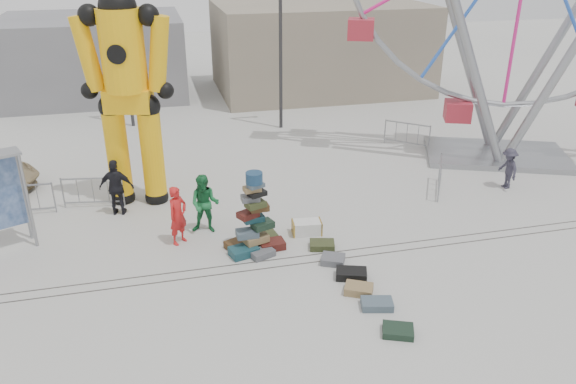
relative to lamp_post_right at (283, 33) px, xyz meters
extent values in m
plane|color=#9E9E99|center=(-3.09, -13.00, -4.48)|extent=(90.00, 90.00, 0.00)
cube|color=#47443F|center=(-3.09, -12.40, -4.48)|extent=(40.00, 0.04, 0.01)
cube|color=#47443F|center=(-3.09, -12.00, -4.48)|extent=(40.00, 0.04, 0.01)
cube|color=gray|center=(3.91, 7.00, -1.98)|extent=(12.00, 8.00, 5.00)
cube|color=gray|center=(-9.09, 9.00, -2.28)|extent=(10.00, 8.00, 4.40)
cylinder|color=#2D2D30|center=(-0.09, 0.00, -0.48)|extent=(0.16, 0.16, 8.00)
cylinder|color=#2D2D30|center=(-7.09, 2.00, -0.48)|extent=(0.16, 0.16, 8.00)
cube|color=#1B4751|center=(-3.90, -11.53, -4.35)|extent=(0.92, 0.74, 0.26)
cube|color=#511A15|center=(-3.02, -11.33, -4.36)|extent=(0.79, 0.58, 0.24)
cube|color=#4C3218|center=(-4.01, -11.04, -4.37)|extent=(0.84, 0.73, 0.22)
cube|color=#394120|center=(-3.13, -10.85, -4.36)|extent=(0.79, 0.60, 0.24)
cube|color=slate|center=(-3.40, -11.72, -4.38)|extent=(0.80, 0.68, 0.20)
cube|color=black|center=(-3.61, -10.75, -4.37)|extent=(0.71, 0.52, 0.22)
cube|color=#96784C|center=(-3.50, -11.29, -4.11)|extent=(0.81, 0.67, 0.22)
cube|color=#4C5F6D|center=(-3.75, -11.31, -3.90)|extent=(0.65, 0.46, 0.20)
cube|color=#1B3122|center=(-3.28, -11.26, -3.70)|extent=(0.72, 0.60, 0.20)
cube|color=#1B4751|center=(-3.53, -11.14, -3.51)|extent=(0.66, 0.49, 0.18)
cube|color=#511A15|center=(-3.69, -11.23, -3.33)|extent=(0.70, 0.62, 0.18)
cube|color=#4C3218|center=(-3.36, -11.20, -3.15)|extent=(0.57, 0.41, 0.18)
cube|color=#394120|center=(-3.49, -11.33, -2.98)|extent=(0.65, 0.54, 0.16)
cube|color=slate|center=(-3.61, -11.23, -2.82)|extent=(0.52, 0.36, 0.16)
cube|color=black|center=(-3.42, -11.27, -2.67)|extent=(0.59, 0.49, 0.14)
cube|color=#96784C|center=(-3.56, -11.25, -2.53)|extent=(0.52, 0.38, 0.14)
cube|color=#4C5F6D|center=(-3.46, -11.31, -2.40)|extent=(0.54, 0.45, 0.12)
cylinder|color=navy|center=(-3.50, -11.29, -2.18)|extent=(0.48, 0.48, 0.32)
sphere|color=black|center=(-7.37, -6.86, -4.32)|extent=(0.81, 0.81, 0.81)
cylinder|color=#FCB70D|center=(-7.37, -6.86, -2.78)|extent=(0.74, 0.74, 3.40)
sphere|color=black|center=(-7.37, -6.86, -1.08)|extent=(0.85, 0.85, 0.85)
sphere|color=black|center=(-6.23, -7.14, -4.32)|extent=(0.81, 0.81, 0.81)
cylinder|color=#FCB70D|center=(-6.23, -7.14, -2.78)|extent=(0.74, 0.74, 3.40)
sphere|color=black|center=(-6.23, -7.14, -1.08)|extent=(0.85, 0.85, 0.85)
cube|color=#FCB70D|center=(-6.80, -7.00, -0.87)|extent=(1.65, 1.18, 0.74)
cylinder|color=#FCB70D|center=(-6.80, -7.00, 0.73)|extent=(1.38, 1.38, 2.55)
sphere|color=black|center=(-6.80, -7.00, 2.01)|extent=(1.17, 1.17, 1.17)
sphere|color=black|center=(-7.68, -6.79, 1.79)|extent=(0.68, 0.68, 0.68)
cylinder|color=#FCB70D|center=(-7.89, -6.74, 0.62)|extent=(0.98, 0.74, 2.39)
sphere|color=black|center=(-7.99, -6.71, -0.55)|extent=(0.55, 0.55, 0.55)
sphere|color=black|center=(-5.92, -7.21, 1.79)|extent=(0.68, 0.68, 0.68)
cylinder|color=#FCB70D|center=(-5.72, -7.26, 0.62)|extent=(0.98, 0.74, 2.39)
sphere|color=black|center=(-5.61, -7.29, -0.55)|extent=(0.55, 0.55, 0.55)
cube|color=gray|center=(7.76, -6.13, -4.37)|extent=(6.54, 5.28, 0.23)
cylinder|color=gray|center=(5.69, -6.40, 0.06)|extent=(3.79, 1.79, 9.21)
cylinder|color=gray|center=(9.06, -7.76, 0.06)|extent=(3.79, 1.79, 9.21)
cylinder|color=gray|center=(6.46, -4.50, 0.06)|extent=(3.79, 1.79, 9.21)
cylinder|color=gray|center=(9.83, -5.86, 0.06)|extent=(3.79, 1.79, 9.21)
cube|color=#A72332|center=(7.76, -6.13, -2.78)|extent=(1.33, 1.33, 0.79)
cylinder|color=gray|center=(-9.95, -9.23, -3.01)|extent=(0.10, 0.10, 2.94)
cube|color=silver|center=(-1.77, -10.70, -4.27)|extent=(0.95, 0.61, 0.42)
cube|color=#394120|center=(-1.57, -11.68, -4.38)|extent=(0.84, 0.70, 0.20)
cube|color=slate|center=(-1.52, -12.55, -4.38)|extent=(0.82, 0.78, 0.20)
cube|color=black|center=(-1.27, -13.40, -4.37)|extent=(0.95, 0.76, 0.23)
cube|color=#96784C|center=(-1.33, -14.13, -4.37)|extent=(0.87, 0.78, 0.22)
cube|color=#4C5F6D|center=(-1.10, -14.84, -4.38)|extent=(0.88, 0.67, 0.20)
cube|color=#1B3122|center=(-1.02, -15.92, -4.39)|extent=(0.87, 0.77, 0.18)
imported|color=red|center=(-5.65, -10.33, -3.57)|extent=(0.79, 0.77, 1.83)
imported|color=#1B6D37|center=(-4.79, -9.80, -3.54)|extent=(1.09, 0.96, 1.89)
imported|color=black|center=(-7.48, -7.87, -3.53)|extent=(1.19, 0.69, 1.91)
imported|color=#2C2A38|center=(6.31, -9.04, -3.72)|extent=(0.59, 1.00, 1.53)
camera|label=1|loc=(-6.03, -25.54, 3.93)|focal=35.00mm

